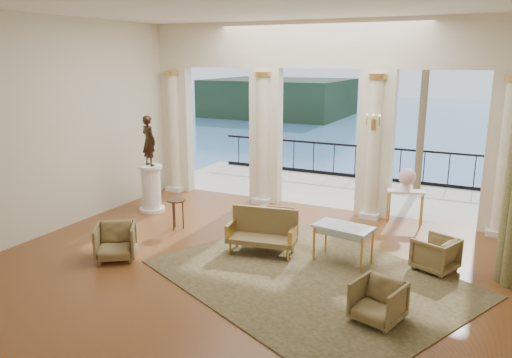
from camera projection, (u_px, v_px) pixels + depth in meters
The scene contains 21 objects.
floor at pixel (245, 263), 9.13m from camera, with size 9.00×9.00×0.00m, color #4A1E0A.
room_walls at pixel (210, 111), 7.47m from camera, with size 9.00×9.00×9.00m.
arcade at pixel (319, 104), 11.84m from camera, with size 9.00×0.56×4.50m.
terrace at pixel (339, 191), 14.19m from camera, with size 10.00×3.60×0.10m, color #A69B89.
balustrade at pixel (355, 165), 15.48m from camera, with size 9.00×0.06×1.03m.
palm_tree at pixel (428, 40), 13.04m from camera, with size 2.00×2.00×4.50m.
headland at pixel (279, 97), 83.69m from camera, with size 22.00×18.00×6.00m, color black.
sea at pixel (465, 135), 62.80m from camera, with size 160.00×160.00×0.00m, color #31669B.
wall_sconce at pixel (374, 124), 11.05m from camera, with size 0.30×0.11×0.33m.
rug at pixel (310, 278), 8.49m from camera, with size 4.91×3.82×0.02m, color #2F3417.
armchair_a at pixel (116, 240), 9.24m from camera, with size 0.71×0.67×0.73m, color #49391B.
armchair_b at pixel (378, 300), 7.05m from camera, with size 0.64×0.60×0.66m, color #49391B.
armchair_c at pixel (435, 252), 8.73m from camera, with size 0.65×0.61×0.67m, color #49391B.
armchair_d at pixel (274, 224), 10.14m from camera, with size 0.71×0.66×0.73m, color #49391B.
settee at pixel (263, 231), 9.51m from camera, with size 1.38×0.77×0.86m.
game_table at pixel (344, 230), 8.99m from camera, with size 1.10×0.72×0.71m.
pedestal at pixel (151, 189), 12.07m from camera, with size 0.62×0.62×1.14m.
statue at pixel (149, 141), 11.79m from camera, with size 0.44×0.29×1.20m, color #2F2014.
console_table at pixel (406, 196), 11.12m from camera, with size 0.87×0.53×0.77m.
urn at pixel (407, 178), 11.02m from camera, with size 0.38×0.38×0.51m.
side_table at pixel (177, 204), 10.80m from camera, with size 0.41×0.41×0.66m.
Camera 1 is at (3.95, -7.53, 3.67)m, focal length 35.00 mm.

